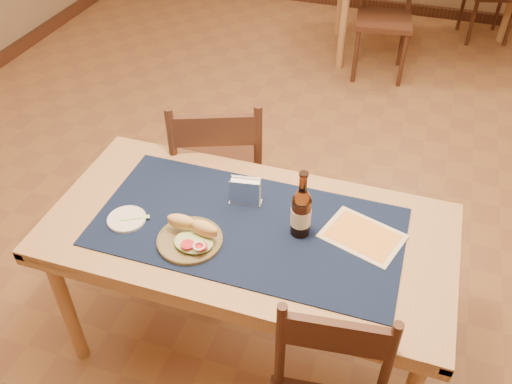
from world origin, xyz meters
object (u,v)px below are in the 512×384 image
(chair_main_far, at_px, (218,171))
(beer_bottle, at_px, (301,212))
(sandwich_plate, at_px, (191,237))
(main_table, at_px, (248,242))
(napkin_holder, at_px, (245,192))

(chair_main_far, relative_size, beer_bottle, 3.38)
(sandwich_plate, bearing_deg, main_table, 40.35)
(sandwich_plate, xyz_separation_m, beer_bottle, (0.38, 0.18, 0.08))
(chair_main_far, height_order, beer_bottle, beer_bottle)
(sandwich_plate, xyz_separation_m, napkin_holder, (0.12, 0.28, 0.03))
(beer_bottle, bearing_deg, chair_main_far, 135.72)
(beer_bottle, height_order, napkin_holder, beer_bottle)
(chair_main_far, bearing_deg, main_table, -58.00)
(chair_main_far, relative_size, napkin_holder, 7.15)
(chair_main_far, height_order, sandwich_plate, chair_main_far)
(chair_main_far, bearing_deg, napkin_holder, -55.63)
(chair_main_far, xyz_separation_m, beer_bottle, (0.56, -0.55, 0.35))
(main_table, distance_m, beer_bottle, 0.28)
(chair_main_far, distance_m, napkin_holder, 0.61)
(napkin_holder, bearing_deg, chair_main_far, 124.37)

